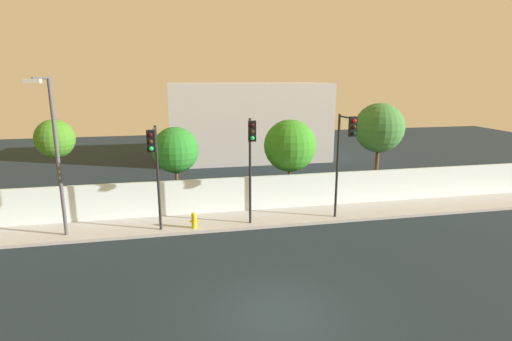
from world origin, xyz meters
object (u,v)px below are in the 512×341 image
object	(u,v)px
traffic_light_right	(251,150)
roadside_tree_midleft	(175,150)
traffic_light_left	(345,146)
roadside_tree_rightmost	(379,128)
traffic_light_center	(154,158)
street_lamp_curbside	(54,146)
roadside_tree_leftmost	(55,139)
fire_hydrant	(194,220)
roadside_tree_midright	(290,146)

from	to	relation	value
traffic_light_right	roadside_tree_midleft	size ratio (longest dim) A/B	1.12
traffic_light_left	roadside_tree_rightmost	xyz separation A→B (m)	(3.77, 3.78, 0.26)
traffic_light_center	roadside_tree_rightmost	size ratio (longest dim) A/B	0.86
street_lamp_curbside	traffic_light_left	bearing A→B (deg)	-2.93
street_lamp_curbside	roadside_tree_leftmost	distance (m)	3.23
street_lamp_curbside	roadside_tree_leftmost	bearing A→B (deg)	104.31
fire_hydrant	roadside_tree_leftmost	xyz separation A→B (m)	(-6.50, 3.23, 3.51)
traffic_light_center	fire_hydrant	bearing A→B (deg)	22.67
roadside_tree_leftmost	roadside_tree_midright	xyz separation A→B (m)	(12.05, 0.00, -0.75)
traffic_light_center	roadside_tree_leftmost	size ratio (longest dim) A/B	0.96
traffic_light_center	traffic_light_right	distance (m)	4.25
roadside_tree_rightmost	traffic_light_left	bearing A→B (deg)	-134.93
roadside_tree_midright	traffic_light_center	bearing A→B (deg)	-151.45
traffic_light_center	traffic_light_right	bearing A→B (deg)	3.00
roadside_tree_midleft	roadside_tree_midright	bearing A→B (deg)	0.00
roadside_tree_leftmost	roadside_tree_midright	size ratio (longest dim) A/B	1.06
roadside_tree_leftmost	traffic_light_center	bearing A→B (deg)	-38.50
fire_hydrant	roadside_tree_midright	xyz separation A→B (m)	(5.56, 3.23, 2.76)
traffic_light_center	roadside_tree_rightmost	distance (m)	13.11
fire_hydrant	street_lamp_curbside	bearing A→B (deg)	178.96
roadside_tree_midright	fire_hydrant	bearing A→B (deg)	-149.87
street_lamp_curbside	fire_hydrant	world-z (taller)	street_lamp_curbside
fire_hydrant	roadside_tree_midleft	size ratio (longest dim) A/B	0.17
traffic_light_left	traffic_light_right	xyz separation A→B (m)	(-4.49, 0.11, -0.08)
traffic_light_left	roadside_tree_midright	distance (m)	4.14
traffic_light_right	roadside_tree_midleft	world-z (taller)	traffic_light_right
roadside_tree_leftmost	street_lamp_curbside	bearing A→B (deg)	-75.69
traffic_light_left	fire_hydrant	bearing A→B (deg)	175.56
traffic_light_center	roadside_tree_midleft	bearing A→B (deg)	76.94
traffic_light_right	fire_hydrant	world-z (taller)	traffic_light_right
traffic_light_left	roadside_tree_rightmost	bearing A→B (deg)	45.07
traffic_light_right	roadside_tree_leftmost	size ratio (longest dim) A/B	1.01
street_lamp_curbside	roadside_tree_midright	world-z (taller)	street_lamp_curbside
fire_hydrant	roadside_tree_midright	bearing A→B (deg)	30.13
traffic_light_left	roadside_tree_midright	size ratio (longest dim) A/B	1.09
traffic_light_right	roadside_tree_leftmost	world-z (taller)	traffic_light_right
traffic_light_center	roadside_tree_leftmost	world-z (taller)	roadside_tree_leftmost
roadside_tree_midright	roadside_tree_rightmost	bearing A→B (deg)	0.00
roadside_tree_leftmost	roadside_tree_midleft	xyz separation A→B (m)	(5.80, 0.00, -0.76)
traffic_light_center	street_lamp_curbside	size ratio (longest dim) A/B	0.70
traffic_light_left	traffic_light_right	world-z (taller)	traffic_light_left
fire_hydrant	traffic_light_right	bearing A→B (deg)	-9.55
fire_hydrant	roadside_tree_leftmost	size ratio (longest dim) A/B	0.15
traffic_light_center	roadside_tree_leftmost	distance (m)	6.27
roadside_tree_midright	roadside_tree_rightmost	distance (m)	5.41
roadside_tree_rightmost	roadside_tree_midleft	bearing A→B (deg)	180.00
traffic_light_left	roadside_tree_rightmost	world-z (taller)	roadside_tree_rightmost
roadside_tree_midleft	roadside_tree_midright	world-z (taller)	roadside_tree_midright
fire_hydrant	roadside_tree_leftmost	bearing A→B (deg)	153.58
fire_hydrant	roadside_tree_midleft	distance (m)	4.29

